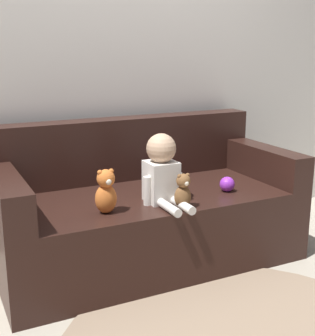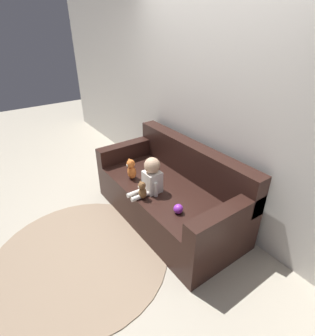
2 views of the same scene
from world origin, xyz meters
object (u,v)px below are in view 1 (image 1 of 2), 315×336
object	(u,v)px
couch	(145,211)
person_baby	(162,171)
teddy_bear_brown	(183,191)
plush_toy_side	(106,192)
toy_ball	(227,184)

from	to	relation	value
couch	person_baby	world-z (taller)	couch
teddy_bear_brown	person_baby	bearing A→B (deg)	110.31
teddy_bear_brown	plush_toy_side	distance (m)	0.43
couch	person_baby	bearing A→B (deg)	-91.86
couch	plush_toy_side	distance (m)	0.56
toy_ball	couch	bearing A→B (deg)	149.45
toy_ball	person_baby	bearing A→B (deg)	-179.42
person_baby	teddy_bear_brown	xyz separation A→B (m)	(0.06, -0.15, -0.09)
plush_toy_side	toy_ball	bearing A→B (deg)	2.82
couch	plush_toy_side	world-z (taller)	couch
couch	person_baby	size ratio (longest dim) A/B	4.64
couch	toy_ball	world-z (taller)	couch
couch	toy_ball	xyz separation A→B (m)	(0.45, -0.27, 0.20)
teddy_bear_brown	toy_ball	xyz separation A→B (m)	(0.41, 0.15, -0.05)
teddy_bear_brown	toy_ball	size ratio (longest dim) A/B	2.14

